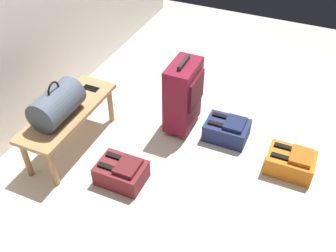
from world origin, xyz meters
TOP-DOWN VIEW (x-y plane):
  - ground_plane at (0.00, 0.00)m, footprint 6.60×6.60m
  - bench at (-0.02, 1.05)m, footprint 1.00×0.36m
  - duffel_bag_slate at (-0.12, 1.05)m, footprint 0.44×0.26m
  - cell_phone at (0.32, 1.04)m, footprint 0.07×0.14m
  - suitcase_upright_burgundy at (0.61, 0.27)m, footprint 0.39×0.25m
  - backpack_orange at (0.45, -0.76)m, footprint 0.28×0.38m
  - backpack_maroon at (-0.21, 0.46)m, footprint 0.28×0.38m
  - backpack_navy at (0.63, -0.16)m, footprint 0.28×0.38m

SIDE VIEW (x-z plane):
  - ground_plane at x=0.00m, z-range 0.00..0.00m
  - backpack_orange at x=0.45m, z-range -0.01..0.20m
  - backpack_maroon at x=-0.21m, z-range -0.01..0.20m
  - backpack_navy at x=0.63m, z-range -0.01..0.20m
  - bench at x=-0.02m, z-range 0.14..0.54m
  - suitcase_upright_burgundy at x=0.61m, z-range 0.01..0.72m
  - cell_phone at x=0.32m, z-range 0.40..0.41m
  - duffel_bag_slate at x=-0.12m, z-range 0.36..0.70m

